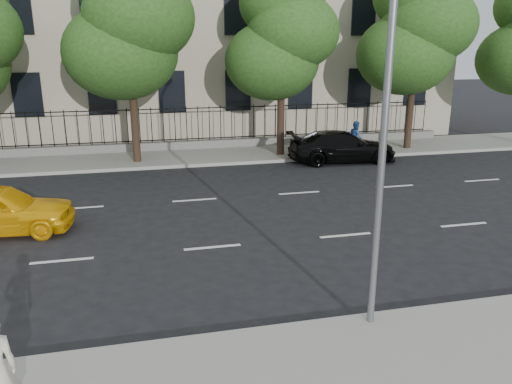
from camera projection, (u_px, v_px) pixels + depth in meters
ground at (228, 288)px, 11.68m from camera, size 120.00×120.00×0.00m
far_sidewalk at (179, 157)px, 24.72m from camera, size 60.00×4.00×0.15m
lane_markings at (202, 220)px, 16.11m from camera, size 49.60×4.62×0.01m
iron_fence at (176, 139)px, 26.14m from camera, size 30.00×0.50×2.20m
street_light at (375, 64)px, 9.09m from camera, size 0.25×3.32×8.05m
tree_c at (129, 21)px, 21.88m from camera, size 5.89×5.50×9.80m
tree_d at (282, 36)px, 23.56m from camera, size 5.34×4.94×8.84m
tree_e at (416, 29)px, 24.97m from camera, size 5.71×5.31×9.46m
black_sedan at (342, 147)px, 23.84m from camera, size 5.29×2.44×1.50m
pedestrian_far at (356, 137)px, 25.37m from camera, size 0.72×0.86×1.57m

